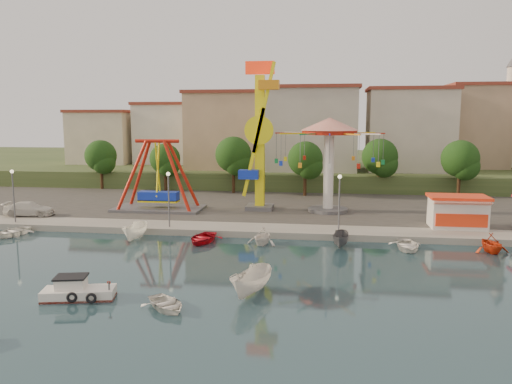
% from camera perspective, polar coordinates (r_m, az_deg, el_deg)
% --- Properties ---
extents(ground, '(200.00, 200.00, 0.00)m').
position_cam_1_polar(ground, '(34.61, -3.68, -9.94)').
color(ground, '#132C36').
rests_on(ground, ground).
extents(quay_deck, '(200.00, 100.00, 0.60)m').
position_cam_1_polar(quay_deck, '(94.99, 3.90, 1.97)').
color(quay_deck, '#9E998E').
rests_on(quay_deck, ground).
extents(asphalt_pad, '(90.00, 28.00, 0.01)m').
position_cam_1_polar(asphalt_pad, '(63.36, 1.80, -0.95)').
color(asphalt_pad, '#4C4944').
rests_on(asphalt_pad, quay_deck).
extents(hill_terrace, '(200.00, 60.00, 3.00)m').
position_cam_1_polar(hill_terrace, '(99.83, 4.11, 2.97)').
color(hill_terrace, '#384C26').
rests_on(hill_terrace, ground).
extents(pirate_ship_ride, '(10.00, 5.00, 8.00)m').
position_cam_1_polar(pirate_ship_ride, '(57.19, -11.13, 1.72)').
color(pirate_ship_ride, '#59595E').
rests_on(pirate_ship_ride, quay_deck).
extents(kamikaze_tower, '(3.82, 3.10, 16.50)m').
position_cam_1_polar(kamikaze_tower, '(55.80, 0.54, 6.05)').
color(kamikaze_tower, '#59595E').
rests_on(kamikaze_tower, quay_deck).
extents(wave_swinger, '(11.60, 11.60, 10.40)m').
position_cam_1_polar(wave_swinger, '(55.35, 8.37, 5.52)').
color(wave_swinger, '#59595E').
rests_on(wave_swinger, quay_deck).
extents(booth_left, '(5.40, 3.78, 3.08)m').
position_cam_1_polar(booth_left, '(50.96, 22.04, -2.08)').
color(booth_left, white).
rests_on(booth_left, quay_deck).
extents(lamp_post_0, '(0.14, 0.14, 5.00)m').
position_cam_1_polar(lamp_post_0, '(55.18, -25.95, -0.56)').
color(lamp_post_0, '#59595E').
rests_on(lamp_post_0, quay_deck).
extents(lamp_post_1, '(0.14, 0.14, 5.00)m').
position_cam_1_polar(lamp_post_1, '(48.13, -9.93, -1.03)').
color(lamp_post_1, '#59595E').
rests_on(lamp_post_1, quay_deck).
extents(lamp_post_2, '(0.14, 0.14, 5.00)m').
position_cam_1_polar(lamp_post_2, '(45.84, 9.48, -1.49)').
color(lamp_post_2, '#59595E').
rests_on(lamp_post_2, quay_deck).
extents(tree_0, '(4.60, 4.60, 7.19)m').
position_cam_1_polar(tree_0, '(76.68, -17.32, 3.96)').
color(tree_0, '#382314').
rests_on(tree_0, quay_deck).
extents(tree_1, '(4.35, 4.35, 6.80)m').
position_cam_1_polar(tree_1, '(72.30, -10.36, 3.75)').
color(tree_1, '#382314').
rests_on(tree_1, quay_deck).
extents(tree_2, '(5.02, 5.02, 7.85)m').
position_cam_1_polar(tree_2, '(69.33, -2.60, 4.28)').
color(tree_2, '#382314').
rests_on(tree_2, quay_deck).
extents(tree_3, '(4.68, 4.68, 7.32)m').
position_cam_1_polar(tree_3, '(66.79, 5.65, 3.78)').
color(tree_3, '#382314').
rests_on(tree_3, quay_deck).
extents(tree_4, '(4.86, 4.86, 7.60)m').
position_cam_1_polar(tree_4, '(70.08, 13.97, 3.94)').
color(tree_4, '#382314').
rests_on(tree_4, quay_deck).
extents(tree_5, '(4.83, 4.83, 7.54)m').
position_cam_1_polar(tree_5, '(70.05, 22.30, 3.53)').
color(tree_5, '#382314').
rests_on(tree_5, quay_deck).
extents(building_0, '(9.26, 9.53, 11.87)m').
position_cam_1_polar(building_0, '(87.93, -19.26, 6.65)').
color(building_0, beige).
rests_on(building_0, hill_terrace).
extents(building_1, '(12.33, 9.01, 8.63)m').
position_cam_1_polar(building_1, '(88.20, -10.60, 5.93)').
color(building_1, silver).
rests_on(building_1, hill_terrace).
extents(building_2, '(11.95, 9.28, 11.23)m').
position_cam_1_polar(building_2, '(85.46, -2.06, 6.86)').
color(building_2, tan).
rests_on(building_2, hill_terrace).
extents(building_3, '(12.59, 10.50, 9.20)m').
position_cam_1_polar(building_3, '(81.03, 7.25, 6.00)').
color(building_3, beige).
rests_on(building_3, hill_terrace).
extents(building_4, '(10.75, 9.23, 9.24)m').
position_cam_1_polar(building_4, '(85.32, 16.41, 5.86)').
color(building_4, beige).
rests_on(building_4, hill_terrace).
extents(building_5, '(12.77, 10.96, 11.21)m').
position_cam_1_polar(building_5, '(86.41, 25.42, 6.08)').
color(building_5, tan).
rests_on(building_5, hill_terrace).
extents(minaret, '(2.80, 2.80, 18.00)m').
position_cam_1_polar(minaret, '(91.01, 27.09, 8.53)').
color(minaret, silver).
rests_on(minaret, hill_terrace).
extents(cabin_motorboat, '(4.52, 2.54, 1.50)m').
position_cam_1_polar(cabin_motorboat, '(32.83, -19.76, -10.72)').
color(cabin_motorboat, white).
rests_on(cabin_motorboat, ground).
extents(rowboat_a, '(3.87, 3.88, 0.66)m').
position_cam_1_polar(rowboat_a, '(29.77, -10.19, -12.48)').
color(rowboat_a, white).
rests_on(rowboat_a, ground).
extents(skiff, '(2.92, 4.74, 1.72)m').
position_cam_1_polar(skiff, '(31.23, -0.48, -10.31)').
color(skiff, silver).
rests_on(skiff, ground).
extents(van, '(5.39, 2.76, 1.50)m').
position_cam_1_polar(van, '(58.37, -24.49, -1.77)').
color(van, silver).
rests_on(van, quay_deck).
extents(moored_boat_0, '(3.45, 4.34, 0.81)m').
position_cam_1_polar(moored_boat_0, '(52.07, -26.13, -4.08)').
color(moored_boat_0, white).
rests_on(moored_boat_0, ground).
extents(moored_boat_2, '(1.66, 4.10, 1.56)m').
position_cam_1_polar(moored_boat_2, '(46.34, -13.61, -4.43)').
color(moored_boat_2, white).
rests_on(moored_boat_2, ground).
extents(moored_boat_3, '(3.47, 4.43, 0.84)m').
position_cam_1_polar(moored_boat_3, '(44.55, -6.16, -5.23)').
color(moored_boat_3, red).
rests_on(moored_boat_3, ground).
extents(moored_boat_4, '(3.26, 3.53, 1.55)m').
position_cam_1_polar(moored_boat_4, '(43.48, 0.73, -5.04)').
color(moored_boat_4, white).
rests_on(moored_boat_4, ground).
extents(moored_boat_5, '(1.70, 3.62, 1.35)m').
position_cam_1_polar(moored_boat_5, '(43.20, 9.69, -5.39)').
color(moored_boat_5, '#555458').
rests_on(moored_boat_5, ground).
extents(moored_boat_6, '(2.82, 3.89, 0.79)m').
position_cam_1_polar(moored_boat_6, '(43.79, 16.90, -5.82)').
color(moored_boat_6, white).
rests_on(moored_boat_6, ground).
extents(moored_boat_7, '(3.21, 3.54, 1.61)m').
position_cam_1_polar(moored_boat_7, '(45.22, 25.32, -5.29)').
color(moored_boat_7, red).
rests_on(moored_boat_7, ground).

